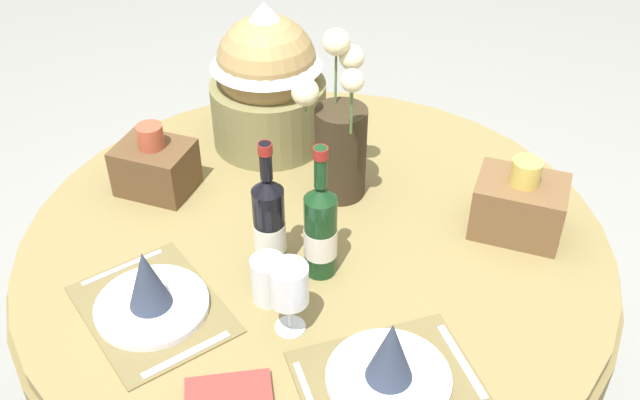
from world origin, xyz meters
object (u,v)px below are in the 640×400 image
(place_setting_left, at_px, (150,294))
(wine_glass_right, at_px, (289,286))
(wine_bottle_left, at_px, (320,229))
(wine_bottle_rear, at_px, (269,224))
(dining_table, at_px, (315,274))
(place_setting_right, at_px, (389,366))
(flower_vase, at_px, (339,138))
(woven_basket_side_right, at_px, (519,205))
(gift_tub_back_left, at_px, (267,73))
(woven_basket_side_left, at_px, (155,166))
(tumbler_near_left, at_px, (268,279))

(place_setting_left, distance_m, wine_glass_right, 0.31)
(wine_bottle_left, bearing_deg, wine_bottle_rear, -166.38)
(dining_table, bearing_deg, place_setting_left, -124.54)
(wine_bottle_rear, bearing_deg, place_setting_left, -130.96)
(place_setting_right, bearing_deg, wine_bottle_left, 132.24)
(wine_bottle_left, relative_size, wine_glass_right, 1.95)
(flower_vase, height_order, woven_basket_side_right, flower_vase)
(gift_tub_back_left, relative_size, woven_basket_side_left, 2.18)
(flower_vase, relative_size, wine_bottle_rear, 1.30)
(place_setting_left, height_order, wine_glass_right, wine_glass_right)
(place_setting_left, xyz_separation_m, gift_tub_back_left, (-0.02, 0.69, 0.16))
(tumbler_near_left, bearing_deg, place_setting_right, -23.62)
(tumbler_near_left, bearing_deg, woven_basket_side_right, 41.43)
(place_setting_right, height_order, gift_tub_back_left, gift_tub_back_left)
(place_setting_left, xyz_separation_m, woven_basket_side_right, (0.68, 0.53, 0.03))
(dining_table, distance_m, woven_basket_side_left, 0.49)
(dining_table, relative_size, woven_basket_side_left, 7.57)
(wine_bottle_rear, height_order, woven_basket_side_left, wine_bottle_rear)
(flower_vase, xyz_separation_m, woven_basket_side_left, (-0.44, -0.14, -0.09))
(flower_vase, relative_size, woven_basket_side_left, 2.30)
(dining_table, distance_m, wine_glass_right, 0.39)
(woven_basket_side_right, bearing_deg, place_setting_right, -106.60)
(place_setting_left, distance_m, woven_basket_side_right, 0.86)
(wine_bottle_left, height_order, woven_basket_side_left, wine_bottle_left)
(flower_vase, distance_m, woven_basket_side_right, 0.46)
(place_setting_right, height_order, wine_bottle_left, wine_bottle_left)
(tumbler_near_left, xyz_separation_m, gift_tub_back_left, (-0.24, 0.57, 0.16))
(place_setting_left, distance_m, wine_bottle_rear, 0.29)
(woven_basket_side_left, bearing_deg, tumbler_near_left, -32.26)
(woven_basket_side_right, bearing_deg, wine_bottle_left, -143.27)
(wine_glass_right, bearing_deg, woven_basket_side_right, 50.73)
(wine_bottle_rear, bearing_deg, wine_bottle_left, 13.62)
(place_setting_left, distance_m, gift_tub_back_left, 0.71)
(wine_bottle_left, bearing_deg, place_setting_left, -140.86)
(woven_basket_side_left, distance_m, woven_basket_side_right, 0.90)
(place_setting_right, bearing_deg, woven_basket_side_right, 73.40)
(wine_glass_right, xyz_separation_m, gift_tub_back_left, (-0.32, 0.64, 0.09))
(place_setting_left, height_order, flower_vase, flower_vase)
(place_setting_right, bearing_deg, wine_glass_right, 163.77)
(wine_bottle_left, bearing_deg, dining_table, 115.99)
(dining_table, height_order, flower_vase, flower_vase)
(gift_tub_back_left, xyz_separation_m, woven_basket_side_left, (-0.18, -0.31, -0.14))
(wine_glass_right, height_order, woven_basket_side_left, woven_basket_side_left)
(wine_bottle_rear, relative_size, wine_glass_right, 1.97)
(flower_vase, xyz_separation_m, tumbler_near_left, (-0.02, -0.41, -0.11))
(wine_bottle_left, bearing_deg, place_setting_right, -47.76)
(place_setting_right, distance_m, woven_basket_side_left, 0.83)
(tumbler_near_left, bearing_deg, wine_glass_right, -41.36)
(flower_vase, height_order, wine_bottle_left, flower_vase)
(place_setting_right, bearing_deg, woven_basket_side_left, 151.17)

